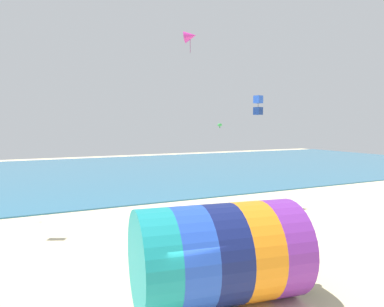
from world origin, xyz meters
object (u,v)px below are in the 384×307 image
Objects in this scene: kite_handler at (302,263)px; kite_green_parafoil at (220,125)px; giant_inflatable_tube at (219,254)px; kite_blue_box at (258,105)px; kite_magenta_delta at (190,36)px; bystander_near_water at (142,229)px.

kite_green_parafoil reaches higher than kite_handler.
giant_inflatable_tube is 4.27× the size of kite_blue_box.
kite_handler is 17.21m from kite_magenta_delta.
bystander_near_water is (-9.91, -3.85, -6.61)m from kite_blue_box.
kite_magenta_delta is 6.65m from kite_green_parafoil.
giant_inflatable_tube is 3.56m from kite_handler.
bystander_near_water is at bearing 92.97° from giant_inflatable_tube.
kite_handler is 2.46× the size of kite_green_parafoil.
kite_green_parafoil is (-1.68, 2.40, -1.38)m from kite_blue_box.
giant_inflatable_tube is 8.50× the size of kite_green_parafoil.
kite_blue_box reaches higher than kite_handler.
kite_handler is at bearing -97.39° from kite_magenta_delta.
kite_blue_box is 0.92× the size of kite_magenta_delta.
kite_blue_box is (9.55, 10.87, 5.72)m from giant_inflatable_tube.
kite_magenta_delta is (-4.41, 1.83, 4.66)m from kite_blue_box.
kite_handler is 8.24m from bystander_near_water.
kite_magenta_delta is at bearing 45.91° from bystander_near_water.
giant_inflatable_tube is 16.02m from kite_green_parafoil.
giant_inflatable_tube is at bearing -120.66° from kite_green_parafoil.
kite_handler is at bearing -108.01° from kite_green_parafoil.
kite_magenta_delta is 2.17× the size of kite_green_parafoil.
kite_magenta_delta is at bearing -168.23° from kite_green_parafoil.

